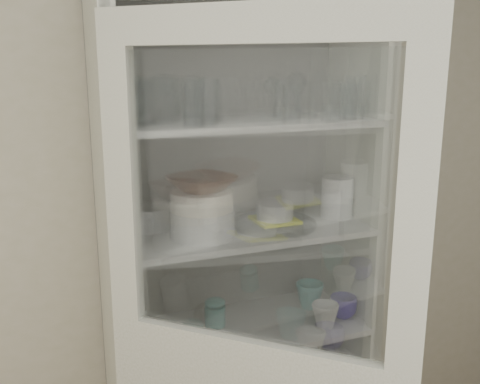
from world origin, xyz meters
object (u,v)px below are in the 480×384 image
object	(u,v)px
grey_bowl_stack	(337,197)
white_ramekin	(275,211)
goblet_3	(296,91)
plate_stack_front	(202,223)
goblet_1	(163,95)
goblet_0	(131,98)
mug_teal	(310,295)
yellow_trivet	(275,220)
cream_bowl	(202,200)
terracotta_bowl	(202,183)
measuring_cups	(175,346)
pantry_cabinet	(234,299)
glass_platter	(275,223)
goblet_2	(273,95)
teal_jar	(215,314)
plate_stack_back	(149,216)
mug_white	(325,315)
white_canister	(133,325)
mug_blue	(343,307)

from	to	relation	value
grey_bowl_stack	white_ramekin	bearing A→B (deg)	-174.88
goblet_3	plate_stack_front	size ratio (longest dim) A/B	0.79
goblet_1	goblet_0	bearing A→B (deg)	-161.74
white_ramekin	mug_teal	size ratio (longest dim) A/B	1.21
yellow_trivet	mug_teal	bearing A→B (deg)	20.53
cream_bowl	terracotta_bowl	distance (m)	0.06
measuring_cups	goblet_0	bearing A→B (deg)	116.17
pantry_cabinet	cream_bowl	distance (m)	0.50
goblet_1	cream_bowl	size ratio (longest dim) A/B	0.80
glass_platter	white_ramekin	bearing A→B (deg)	0.00
terracotta_bowl	measuring_cups	world-z (taller)	terracotta_bowl
goblet_2	teal_jar	xyz separation A→B (m)	(-0.25, -0.03, -0.83)
goblet_0	white_ramekin	distance (m)	0.66
cream_bowl	yellow_trivet	xyz separation A→B (m)	(0.29, 0.03, -0.11)
terracotta_bowl	mug_teal	xyz separation A→B (m)	(0.49, 0.10, -0.54)
goblet_2	measuring_cups	xyz separation A→B (m)	(-0.45, -0.17, -0.86)
cream_bowl	goblet_0	bearing A→B (deg)	148.19
plate_stack_back	teal_jar	xyz separation A→B (m)	(0.23, -0.09, -0.39)
goblet_0	measuring_cups	distance (m)	0.88
terracotta_bowl	teal_jar	distance (m)	0.56
goblet_1	white_ramekin	xyz separation A→B (m)	(0.38, -0.14, -0.43)
mug_white	plate_stack_back	bearing A→B (deg)	159.68
glass_platter	white_canister	bearing A→B (deg)	173.29
pantry_cabinet	mug_teal	world-z (taller)	pantry_cabinet
pantry_cabinet	goblet_1	xyz separation A→B (m)	(-0.25, 0.04, 0.81)
pantry_cabinet	goblet_2	distance (m)	0.82
goblet_1	white_ramekin	size ratio (longest dim) A/B	1.26
goblet_0	mug_teal	world-z (taller)	goblet_0
goblet_3	white_ramekin	xyz separation A→B (m)	(-0.16, -0.16, -0.43)
pantry_cabinet	goblet_0	bearing A→B (deg)	179.26
measuring_cups	plate_stack_front	bearing A→B (deg)	19.33
goblet_0	plate_stack_back	world-z (taller)	goblet_0
pantry_cabinet	measuring_cups	distance (m)	0.34
pantry_cabinet	white_canister	xyz separation A→B (m)	(-0.41, -0.03, -0.02)
measuring_cups	cream_bowl	bearing A→B (deg)	19.33
goblet_3	grey_bowl_stack	size ratio (longest dim) A/B	1.12
goblet_2	mug_blue	world-z (taller)	goblet_2
white_ramekin	plate_stack_front	bearing A→B (deg)	-175.04
pantry_cabinet	goblet_2	world-z (taller)	pantry_cabinet
yellow_trivet	grey_bowl_stack	distance (m)	0.29
teal_jar	mug_white	bearing A→B (deg)	-23.89
grey_bowl_stack	teal_jar	world-z (taller)	grey_bowl_stack
measuring_cups	goblet_2	bearing A→B (deg)	20.92
mug_teal	mug_blue	bearing A→B (deg)	-70.23
goblet_2	mug_blue	bearing A→B (deg)	-31.95
goblet_0	white_canister	distance (m)	0.82
plate_stack_back	glass_platter	size ratio (longest dim) A/B	0.61
cream_bowl	goblet_1	bearing A→B (deg)	117.01
goblet_3	yellow_trivet	bearing A→B (deg)	-135.27
white_canister	grey_bowl_stack	bearing A→B (deg)	-2.63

